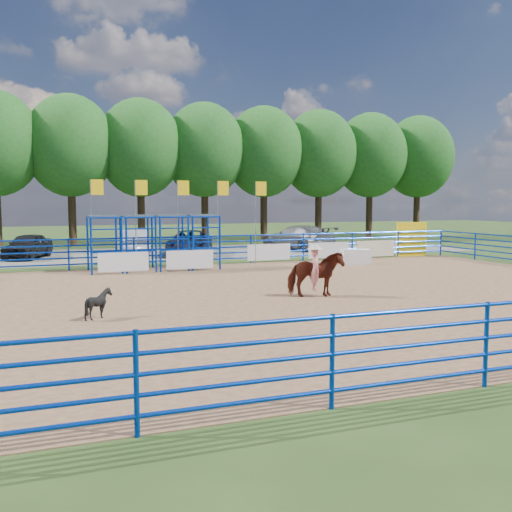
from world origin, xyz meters
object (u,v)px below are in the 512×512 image
object	(u,v)px
car_a	(28,246)
car_c	(190,243)
announcer_table	(356,257)
calf	(99,303)
horse_and_rider	(315,271)
car_d	(297,237)
car_b	(132,242)

from	to	relation	value
car_a	car_c	xyz separation A→B (m)	(9.04, -1.21, 0.02)
announcer_table	car_a	bearing A→B (deg)	149.49
announcer_table	car_c	xyz separation A→B (m)	(-6.64, 8.03, 0.34)
car_c	calf	bearing A→B (deg)	-91.94
horse_and_rider	car_a	size ratio (longest dim) A/B	0.59
calf	car_a	xyz separation A→B (m)	(-2.16, 18.48, 0.28)
announcer_table	car_a	distance (m)	18.20
horse_and_rider	car_a	bearing A→B (deg)	118.10
announcer_table	calf	distance (m)	16.38
calf	car_d	world-z (taller)	car_d
car_b	horse_and_rider	bearing A→B (deg)	103.71
calf	car_a	distance (m)	18.61
announcer_table	car_b	distance (m)	13.52
horse_and_rider	car_c	size ratio (longest dim) A/B	0.46
announcer_table	car_b	xyz separation A→B (m)	(-9.89, 9.21, 0.37)
car_c	car_d	xyz separation A→B (m)	(7.62, 1.19, 0.08)
calf	car_c	size ratio (longest dim) A/B	0.16
car_b	calf	bearing A→B (deg)	81.19
car_b	car_d	distance (m)	10.87
calf	car_b	size ratio (longest dim) A/B	0.18
horse_and_rider	calf	world-z (taller)	horse_and_rider
announcer_table	car_a	size ratio (longest dim) A/B	0.35
horse_and_rider	car_b	distance (m)	17.72
car_d	horse_and_rider	bearing A→B (deg)	47.57
car_a	car_b	bearing A→B (deg)	21.08
car_a	car_d	xyz separation A→B (m)	(16.66, -0.02, 0.10)
car_b	car_a	bearing A→B (deg)	2.09
car_d	car_b	bearing A→B (deg)	-19.41
horse_and_rider	car_c	xyz separation A→B (m)	(-0.25, 16.18, -0.15)
calf	car_c	distance (m)	18.59
horse_and_rider	car_d	world-z (taller)	horse_and_rider
announcer_table	horse_and_rider	world-z (taller)	horse_and_rider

